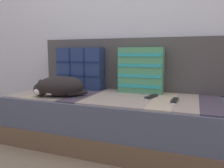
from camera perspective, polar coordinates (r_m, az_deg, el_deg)
name	(u,v)px	position (r m, az deg, el deg)	size (l,w,h in m)	color
ground_plane	(108,148)	(1.77, -1.09, -16.30)	(14.00, 14.00, 0.00)	#7A6651
couch	(115,118)	(1.84, 0.68, -8.94)	(1.71, 0.80, 0.39)	brown
sofa_backrest	(127,64)	(2.07, 3.85, 5.23)	(1.68, 0.14, 0.47)	#474242
throw_pillow_quilted	(80,68)	(2.10, -8.29, 4.07)	(0.45, 0.14, 0.39)	navy
throw_pillow_striped	(141,70)	(1.89, 7.57, 3.59)	(0.38, 0.14, 0.39)	#4C9366
sleeping_cat	(58,87)	(1.77, -13.86, -0.68)	(0.42, 0.36, 0.16)	black
game_remote_near	(174,101)	(1.60, 16.00, -4.18)	(0.05, 0.20, 0.02)	black
game_remote_far	(151,97)	(1.69, 10.13, -3.29)	(0.10, 0.21, 0.02)	black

